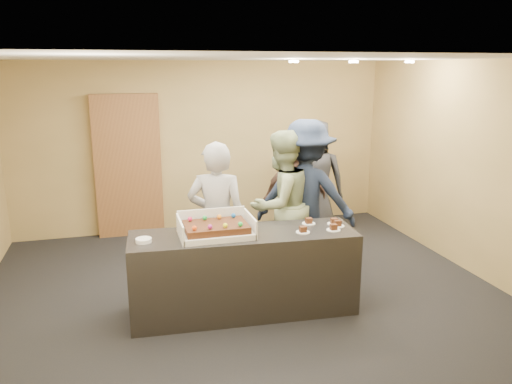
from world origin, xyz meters
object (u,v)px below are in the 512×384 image
person_sage_man (281,205)px  person_brown_extra (294,199)px  sheet_cake (216,227)px  cake_box (215,230)px  person_dark_suit (314,180)px  person_navy_man (305,197)px  storage_cabinet (128,166)px  serving_counter (244,273)px  person_server_grey (217,221)px  plate_stack (144,240)px

person_sage_man → person_brown_extra: (0.40, 0.61, -0.10)m
sheet_cake → person_sage_man: size_ratio=0.35×
cake_box → person_dark_suit: size_ratio=0.41×
person_navy_man → person_brown_extra: size_ratio=1.19×
cake_box → storage_cabinet: bearing=105.1°
person_sage_man → serving_counter: bearing=25.4°
person_brown_extra → person_dark_suit: (0.54, 0.61, 0.10)m
person_server_grey → person_sage_man: person_sage_man is taller
plate_stack → person_server_grey: 0.95m
cake_box → sheet_cake: (-0.00, -0.03, 0.05)m
person_server_grey → person_dark_suit: bearing=-119.8°
serving_counter → person_navy_man: size_ratio=1.21×
serving_counter → person_navy_man: person_navy_man is taller
person_sage_man → person_navy_man: 0.37m
storage_cabinet → serving_counter: bearing=-69.9°
person_server_grey → person_navy_man: (1.24, 0.47, 0.08)m
cake_box → person_brown_extra: bearing=45.6°
storage_cabinet → sheet_cake: 3.09m
person_navy_man → cake_box: bearing=61.1°
serving_counter → sheet_cake: (-0.30, 0.00, 0.55)m
sheet_cake → plate_stack: size_ratio=4.04×
person_navy_man → person_dark_suit: person_navy_man is taller
cake_box → person_server_grey: (0.10, 0.42, -0.04)m
person_dark_suit → cake_box: bearing=66.4°
person_brown_extra → cake_box: bearing=38.0°
serving_counter → person_brown_extra: bearing=56.7°
serving_counter → sheet_cake: size_ratio=3.70×
cake_box → plate_stack: (-0.74, -0.03, -0.03)m
plate_stack → person_dark_suit: 3.36m
sheet_cake → person_navy_man: 1.63m
person_server_grey → person_dark_suit: (1.83, 1.60, 0.01)m
person_sage_man → person_dark_suit: person_sage_man is taller
storage_cabinet → person_brown_extra: storage_cabinet is taller
plate_stack → person_server_grey: bearing=28.3°
sheet_cake → plate_stack: bearing=-179.9°
person_brown_extra → person_dark_suit: bearing=-139.1°
person_dark_suit → person_navy_man: bearing=82.8°
person_brown_extra → storage_cabinet: bearing=-42.8°
plate_stack → person_navy_man: size_ratio=0.08×
sheet_cake → person_server_grey: bearing=77.5°
storage_cabinet → person_brown_extra: (2.18, -1.54, -0.28)m
person_server_grey → person_brown_extra: (1.29, 0.99, -0.08)m
person_server_grey → person_navy_man: bearing=-140.5°
person_sage_man → person_server_grey: bearing=-1.8°
person_sage_man → person_dark_suit: size_ratio=1.01×
storage_cabinet → person_server_grey: (0.90, -2.54, -0.19)m
storage_cabinet → person_sage_man: (1.78, -2.16, -0.17)m
person_brown_extra → person_server_grey: bearing=30.1°
sheet_cake → person_dark_suit: size_ratio=0.35×
person_sage_man → person_navy_man: (0.36, 0.09, 0.06)m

